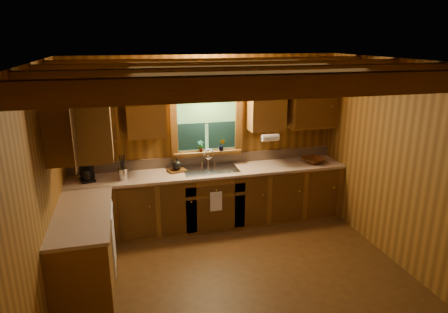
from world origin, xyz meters
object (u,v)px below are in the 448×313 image
sink (211,173)px  cutting_board (177,171)px  coffee_maker (87,170)px  wicker_basket (313,160)px

sink → cutting_board: size_ratio=3.07×
sink → cutting_board: 0.52m
coffee_maker → wicker_basket: 3.47m
coffee_maker → cutting_board: (1.28, 0.07, -0.15)m
cutting_board → coffee_maker: bearing=166.2°
cutting_board → wicker_basket: bearing=-20.1°
sink → wicker_basket: sink is taller
coffee_maker → cutting_board: bearing=-14.0°
sink → wicker_basket: size_ratio=2.28×
sink → cutting_board: bearing=172.9°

